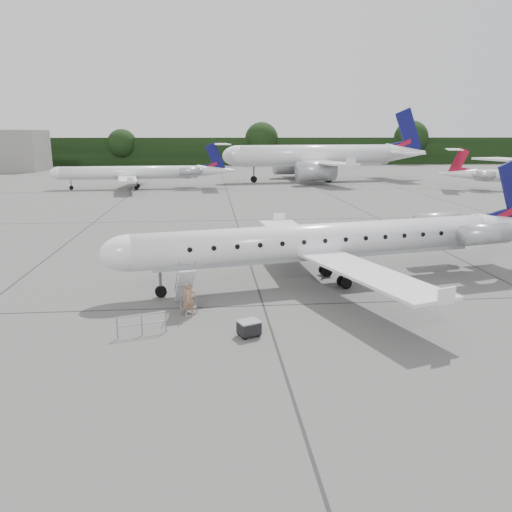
{
  "coord_description": "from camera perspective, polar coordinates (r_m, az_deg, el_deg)",
  "views": [
    {
      "loc": [
        -8.28,
        -22.6,
        9.0
      ],
      "look_at": [
        -5.76,
        4.66,
        2.3
      ],
      "focal_mm": 35.0,
      "sensor_mm": 36.0,
      "label": 1
    }
  ],
  "objects": [
    {
      "name": "passenger",
      "position": [
        25.5,
        -7.66,
        -4.94
      ],
      "size": [
        0.7,
        0.51,
        1.76
      ],
      "primitive_type": "imported",
      "rotation": [
        0.0,
        0.0,
        0.15
      ],
      "color": "#8E664D",
      "rests_on": "ground"
    },
    {
      "name": "airstair",
      "position": [
        26.6,
        -8.12,
        -3.52
      ],
      "size": [
        1.28,
        2.35,
        2.33
      ],
      "primitive_type": null,
      "rotation": [
        0.0,
        0.0,
        0.2
      ],
      "color": "silver",
      "rests_on": "ground"
    },
    {
      "name": "treeline",
      "position": [
        152.9,
        -2.22,
        11.87
      ],
      "size": [
        260.0,
        4.0,
        8.0
      ],
      "primitive_type": "cube",
      "color": "black",
      "rests_on": "ground"
    },
    {
      "name": "baggage_cart",
      "position": [
        22.98,
        -0.81,
        -8.23
      ],
      "size": [
        1.15,
        1.06,
        0.8
      ],
      "primitive_type": null,
      "rotation": [
        0.0,
        0.0,
        0.42
      ],
      "color": "black",
      "rests_on": "ground"
    },
    {
      "name": "main_regional_jet",
      "position": [
        30.5,
        7.43,
        3.66
      ],
      "size": [
        32.59,
        26.28,
        7.43
      ],
      "primitive_type": null,
      "rotation": [
        0.0,
        0.0,
        0.2
      ],
      "color": "silver",
      "rests_on": "ground"
    },
    {
      "name": "safety_railing",
      "position": [
        23.65,
        -12.92,
        -7.68
      ],
      "size": [
        2.13,
        0.69,
        1.0
      ],
      "primitive_type": null,
      "rotation": [
        0.0,
        0.0,
        0.28
      ],
      "color": "gray",
      "rests_on": "ground"
    },
    {
      "name": "bg_narrowbody",
      "position": [
        99.48,
        6.79,
        12.49
      ],
      "size": [
        42.24,
        32.94,
        13.93
      ],
      "primitive_type": null,
      "rotation": [
        0.0,
        0.0,
        0.14
      ],
      "color": "silver",
      "rests_on": "ground"
    },
    {
      "name": "bg_regional_left",
      "position": [
        87.38,
        -14.24,
        9.92
      ],
      "size": [
        29.9,
        22.24,
        7.57
      ],
      "primitive_type": null,
      "rotation": [
        0.0,
        0.0,
        0.05
      ],
      "color": "silver",
      "rests_on": "ground"
    },
    {
      "name": "ground",
      "position": [
        25.7,
        13.99,
        -7.18
      ],
      "size": [
        320.0,
        320.0,
        0.0
      ],
      "primitive_type": "plane",
      "color": "#595957",
      "rests_on": "ground"
    }
  ]
}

